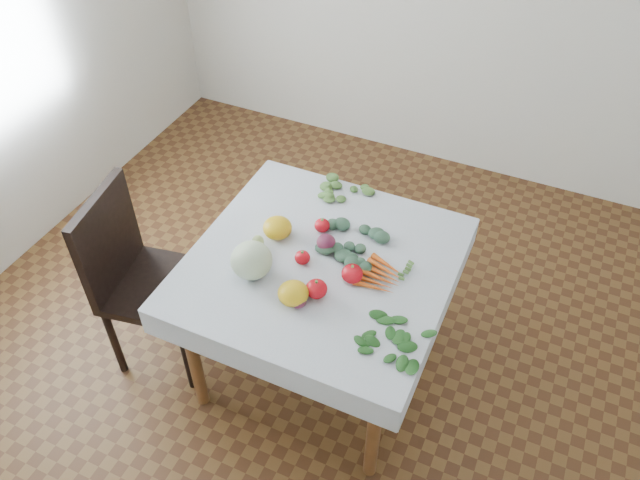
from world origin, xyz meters
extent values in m
plane|color=brown|center=(0.00, 0.00, 0.00)|extent=(4.00, 4.00, 0.00)
cube|color=brown|center=(0.00, 0.00, 0.73)|extent=(1.00, 1.00, 0.04)
cylinder|color=brown|center=(-0.44, -0.44, 0.35)|extent=(0.06, 0.06, 0.71)
cylinder|color=brown|center=(0.44, -0.44, 0.35)|extent=(0.06, 0.06, 0.71)
cylinder|color=brown|center=(-0.44, 0.44, 0.35)|extent=(0.06, 0.06, 0.71)
cylinder|color=brown|center=(0.44, 0.44, 0.35)|extent=(0.06, 0.06, 0.71)
cube|color=white|center=(0.00, 0.00, 0.75)|extent=(1.12, 1.12, 0.01)
cube|color=black|center=(-0.75, -0.23, 0.48)|extent=(0.52, 0.52, 0.04)
cube|color=black|center=(-0.95, -0.27, 0.74)|extent=(0.12, 0.45, 0.49)
cylinder|color=black|center=(-0.91, -0.46, 0.23)|extent=(0.04, 0.04, 0.46)
cylinder|color=black|center=(-0.53, -0.39, 0.23)|extent=(0.04, 0.04, 0.46)
cylinder|color=black|center=(-0.97, -0.08, 0.23)|extent=(0.04, 0.04, 0.46)
cylinder|color=black|center=(-0.60, -0.01, 0.23)|extent=(0.04, 0.04, 0.46)
ellipsoid|color=silver|center=(-0.24, -0.19, 0.84)|extent=(0.22, 0.22, 0.16)
ellipsoid|color=red|center=(-0.08, 0.18, 0.79)|extent=(0.09, 0.09, 0.06)
ellipsoid|color=red|center=(0.16, -0.05, 0.80)|extent=(0.10, 0.10, 0.08)
ellipsoid|color=red|center=(0.06, -0.19, 0.80)|extent=(0.12, 0.12, 0.08)
ellipsoid|color=red|center=(-0.07, -0.04, 0.79)|extent=(0.07, 0.07, 0.06)
ellipsoid|color=gold|center=(-0.25, 0.07, 0.80)|extent=(0.16, 0.16, 0.09)
ellipsoid|color=gold|center=(-0.01, -0.25, 0.80)|extent=(0.15, 0.15, 0.09)
ellipsoid|color=#56183F|center=(-0.01, 0.08, 0.79)|extent=(0.10, 0.10, 0.07)
ellipsoid|color=#56183F|center=(0.02, -0.27, 0.79)|extent=(0.09, 0.09, 0.06)
ellipsoid|color=#BDDA7D|center=(-0.30, -0.08, 0.78)|extent=(0.05, 0.05, 0.05)
ellipsoid|color=#BDDA7D|center=(-0.35, -0.07, 0.78)|extent=(0.05, 0.05, 0.05)
ellipsoid|color=#BDDA7D|center=(-0.29, -0.14, 0.78)|extent=(0.05, 0.05, 0.05)
cone|color=orange|center=(0.27, 0.08, 0.77)|extent=(0.18, 0.09, 0.03)
cone|color=orange|center=(0.27, 0.05, 0.77)|extent=(0.18, 0.07, 0.03)
cone|color=orange|center=(0.27, 0.03, 0.77)|extent=(0.18, 0.06, 0.03)
cone|color=orange|center=(0.27, 0.00, 0.77)|extent=(0.18, 0.04, 0.03)
cone|color=orange|center=(0.27, -0.03, 0.77)|extent=(0.18, 0.03, 0.03)
cone|color=orange|center=(0.27, -0.06, 0.77)|extent=(0.18, 0.04, 0.03)
ellipsoid|color=#3A5F48|center=(0.12, 0.15, 0.78)|extent=(0.06, 0.06, 0.04)
ellipsoid|color=#3A5F48|center=(0.07, 0.15, 0.78)|extent=(0.06, 0.06, 0.04)
ellipsoid|color=#3A5F48|center=(0.11, 0.11, 0.78)|extent=(0.06, 0.06, 0.04)
ellipsoid|color=#3A5F48|center=(0.11, 0.17, 0.78)|extent=(0.06, 0.06, 0.04)
ellipsoid|color=#3A5F48|center=(0.05, 0.12, 0.78)|extent=(0.06, 0.06, 0.04)
ellipsoid|color=#3A5F48|center=(0.16, 0.13, 0.78)|extent=(0.06, 0.06, 0.04)
ellipsoid|color=#3A5F48|center=(0.06, 0.19, 0.78)|extent=(0.06, 0.06, 0.04)
ellipsoid|color=#3A5F48|center=(0.09, 0.08, 0.78)|extent=(0.06, 0.06, 0.04)
ellipsoid|color=#3A5F48|center=(0.16, 0.18, 0.78)|extent=(0.06, 0.06, 0.04)
ellipsoid|color=#3A5F48|center=(0.00, 0.14, 0.78)|extent=(0.06, 0.06, 0.04)
ellipsoid|color=#3A5F48|center=(0.17, 0.08, 0.78)|extent=(0.06, 0.06, 0.04)
ellipsoid|color=#3A5F48|center=(0.09, 0.23, 0.78)|extent=(0.06, 0.06, 0.04)
ellipsoid|color=#3A5F48|center=(0.02, 0.07, 0.78)|extent=(0.06, 0.06, 0.04)
ellipsoid|color=#3A5F48|center=(0.22, 0.15, 0.78)|extent=(0.06, 0.06, 0.04)
ellipsoid|color=#3A5F48|center=(-0.01, 0.20, 0.78)|extent=(0.06, 0.06, 0.04)
ellipsoid|color=#3A5F48|center=(0.13, 0.03, 0.78)|extent=(0.06, 0.06, 0.04)
ellipsoid|color=#1B591F|center=(0.46, -0.29, 0.76)|extent=(0.06, 0.04, 0.01)
ellipsoid|color=#1B591F|center=(0.42, -0.27, 0.76)|extent=(0.06, 0.04, 0.01)
ellipsoid|color=#1B591F|center=(0.44, -0.31, 0.76)|extent=(0.06, 0.04, 0.01)
ellipsoid|color=#1B591F|center=(0.47, -0.26, 0.76)|extent=(0.06, 0.04, 0.01)
ellipsoid|color=#1B591F|center=(0.39, -0.29, 0.76)|extent=(0.06, 0.04, 0.01)
ellipsoid|color=#1B591F|center=(0.48, -0.31, 0.76)|extent=(0.06, 0.04, 0.01)
ellipsoid|color=#1B591F|center=(0.43, -0.23, 0.76)|extent=(0.06, 0.04, 0.01)
ellipsoid|color=#1B591F|center=(0.40, -0.33, 0.76)|extent=(0.06, 0.04, 0.01)
ellipsoid|color=#1B591F|center=(0.51, -0.27, 0.76)|extent=(0.06, 0.04, 0.01)
ellipsoid|color=#1B591F|center=(0.36, -0.25, 0.76)|extent=(0.06, 0.04, 0.01)
ellipsoid|color=#1B591F|center=(0.47, -0.36, 0.76)|extent=(0.06, 0.04, 0.01)
ellipsoid|color=#1B591F|center=(0.48, -0.21, 0.76)|extent=(0.06, 0.04, 0.01)
ellipsoid|color=#1B591F|center=(0.34, -0.32, 0.76)|extent=(0.06, 0.04, 0.01)
ellipsoid|color=#1B591F|center=(0.55, -0.31, 0.76)|extent=(0.06, 0.04, 0.01)
ellipsoid|color=#1B591F|center=(0.38, -0.20, 0.76)|extent=(0.06, 0.04, 0.01)
ellipsoid|color=#1B591F|center=(0.41, -0.39, 0.76)|extent=(0.06, 0.04, 0.01)
ellipsoid|color=#1B591F|center=(0.55, -0.22, 0.76)|extent=(0.06, 0.04, 0.01)
ellipsoid|color=#5A803A|center=(-0.07, 0.48, 0.77)|extent=(0.05, 0.05, 0.02)
ellipsoid|color=#5A803A|center=(-0.11, 0.49, 0.77)|extent=(0.05, 0.05, 0.02)
ellipsoid|color=#5A803A|center=(-0.09, 0.45, 0.77)|extent=(0.05, 0.05, 0.02)
ellipsoid|color=#5A803A|center=(-0.07, 0.51, 0.77)|extent=(0.05, 0.05, 0.02)
ellipsoid|color=#5A803A|center=(-0.14, 0.47, 0.77)|extent=(0.05, 0.05, 0.02)
ellipsoid|color=#5A803A|center=(-0.04, 0.46, 0.77)|extent=(0.05, 0.05, 0.02)
ellipsoid|color=#5A803A|center=(-0.11, 0.53, 0.77)|extent=(0.05, 0.05, 0.02)
ellipsoid|color=#5A803A|center=(-0.12, 0.42, 0.77)|extent=(0.05, 0.05, 0.02)
ellipsoid|color=#5A803A|center=(-0.01, 0.51, 0.77)|extent=(0.05, 0.05, 0.02)
ellipsoid|color=#5A803A|center=(-0.18, 0.51, 0.77)|extent=(0.05, 0.05, 0.02)
ellipsoid|color=#5A803A|center=(-0.04, 0.41, 0.77)|extent=(0.05, 0.05, 0.02)
ellipsoid|color=#5A803A|center=(-0.06, 0.57, 0.77)|extent=(0.05, 0.05, 0.02)
camera|label=1|loc=(0.79, -1.74, 2.70)|focal=35.00mm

